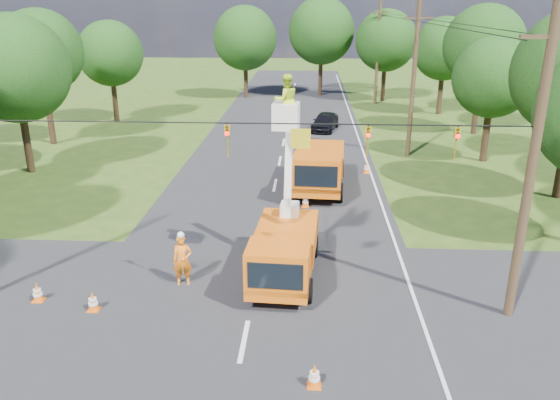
# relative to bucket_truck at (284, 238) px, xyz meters

# --- Properties ---
(ground) EXTENTS (140.00, 140.00, 0.00)m
(ground) POSITION_rel_bucket_truck_xyz_m (-1.02, 15.80, -1.60)
(ground) COLOR #294915
(ground) RESTS_ON ground
(road_main) EXTENTS (12.00, 100.00, 0.06)m
(road_main) POSITION_rel_bucket_truck_xyz_m (-1.02, 15.80, -1.60)
(road_main) COLOR black
(road_main) RESTS_ON ground
(road_cross) EXTENTS (56.00, 10.00, 0.07)m
(road_cross) POSITION_rel_bucket_truck_xyz_m (-1.02, -2.20, -1.60)
(road_cross) COLOR black
(road_cross) RESTS_ON ground
(edge_line) EXTENTS (0.12, 90.00, 0.02)m
(edge_line) POSITION_rel_bucket_truck_xyz_m (4.58, 15.80, -1.60)
(edge_line) COLOR silver
(edge_line) RESTS_ON ground
(bucket_truck) EXTENTS (2.57, 5.82, 7.44)m
(bucket_truck) POSITION_rel_bucket_truck_xyz_m (0.00, 0.00, 0.00)
(bucket_truck) COLOR #EA5D10
(bucket_truck) RESTS_ON ground
(second_truck) EXTENTS (3.02, 6.81, 2.49)m
(second_truck) POSITION_rel_bucket_truck_xyz_m (1.40, 10.28, -0.31)
(second_truck) COLOR #EA5D10
(second_truck) RESTS_ON ground
(ground_worker) EXTENTS (0.79, 0.60, 1.94)m
(ground_worker) POSITION_rel_bucket_truck_xyz_m (-3.63, -0.72, -0.63)
(ground_worker) COLOR orange
(ground_worker) RESTS_ON ground
(distant_car) EXTENTS (2.63, 4.50, 1.44)m
(distant_car) POSITION_rel_bucket_truck_xyz_m (2.10, 25.21, -0.88)
(distant_car) COLOR black
(distant_car) RESTS_ON ground
(traffic_cone_2) EXTENTS (0.38, 0.38, 0.71)m
(traffic_cone_2) POSITION_rel_bucket_truck_xyz_m (-0.11, 2.88, -1.24)
(traffic_cone_2) COLOR #EB5D0C
(traffic_cone_2) RESTS_ON ground
(traffic_cone_3) EXTENTS (0.38, 0.38, 0.71)m
(traffic_cone_3) POSITION_rel_bucket_truck_xyz_m (0.72, 7.48, -1.24)
(traffic_cone_3) COLOR #EB5D0C
(traffic_cone_3) RESTS_ON ground
(traffic_cone_4) EXTENTS (0.38, 0.38, 0.71)m
(traffic_cone_4) POSITION_rel_bucket_truck_xyz_m (-6.23, -2.69, -1.24)
(traffic_cone_4) COLOR #EB5D0C
(traffic_cone_4) RESTS_ON ground
(traffic_cone_5) EXTENTS (0.38, 0.38, 0.71)m
(traffic_cone_5) POSITION_rel_bucket_truck_xyz_m (-8.36, -2.20, -1.24)
(traffic_cone_5) COLOR #EB5D0C
(traffic_cone_5) RESTS_ON ground
(traffic_cone_7) EXTENTS (0.38, 0.38, 0.71)m
(traffic_cone_7) POSITION_rel_bucket_truck_xyz_m (4.33, 13.49, -1.24)
(traffic_cone_7) COLOR #EB5D0C
(traffic_cone_7) RESTS_ON ground
(traffic_cone_8) EXTENTS (0.38, 0.38, 0.71)m
(traffic_cone_8) POSITION_rel_bucket_truck_xyz_m (1.09, -6.13, -1.24)
(traffic_cone_8) COLOR #EB5D0C
(traffic_cone_8) RESTS_ON ground
(pole_right_near) EXTENTS (1.80, 0.30, 10.00)m
(pole_right_near) POSITION_rel_bucket_truck_xyz_m (7.48, -2.20, 3.50)
(pole_right_near) COLOR #4C3823
(pole_right_near) RESTS_ON ground
(pole_right_mid) EXTENTS (1.80, 0.30, 10.00)m
(pole_right_mid) POSITION_rel_bucket_truck_xyz_m (7.48, 17.80, 3.50)
(pole_right_mid) COLOR #4C3823
(pole_right_mid) RESTS_ON ground
(pole_right_far) EXTENTS (1.80, 0.30, 10.00)m
(pole_right_far) POSITION_rel_bucket_truck_xyz_m (7.48, 37.80, 3.50)
(pole_right_far) COLOR #4C3823
(pole_right_far) RESTS_ON ground
(signal_span) EXTENTS (18.00, 0.29, 1.07)m
(signal_span) POSITION_rel_bucket_truck_xyz_m (1.20, -2.21, 4.28)
(signal_span) COLOR black
(signal_span) RESTS_ON ground
(tree_left_d) EXTENTS (6.20, 6.20, 9.24)m
(tree_left_d) POSITION_rel_bucket_truck_xyz_m (-16.02, 12.80, 4.52)
(tree_left_d) COLOR #382616
(tree_left_d) RESTS_ON ground
(tree_left_e) EXTENTS (5.80, 5.80, 9.41)m
(tree_left_e) POSITION_rel_bucket_truck_xyz_m (-17.82, 19.80, 4.89)
(tree_left_e) COLOR #382616
(tree_left_e) RESTS_ON ground
(tree_left_f) EXTENTS (5.40, 5.40, 8.40)m
(tree_left_f) POSITION_rel_bucket_truck_xyz_m (-15.82, 27.80, 4.08)
(tree_left_f) COLOR #382616
(tree_left_f) RESTS_ON ground
(tree_right_c) EXTENTS (5.00, 5.00, 7.83)m
(tree_right_c) POSITION_rel_bucket_truck_xyz_m (12.18, 16.80, 3.71)
(tree_right_c) COLOR #382616
(tree_right_c) RESTS_ON ground
(tree_right_d) EXTENTS (6.00, 6.00, 9.70)m
(tree_right_d) POSITION_rel_bucket_truck_xyz_m (13.78, 24.80, 5.08)
(tree_right_d) COLOR #382616
(tree_right_d) RESTS_ON ground
(tree_right_e) EXTENTS (5.60, 5.60, 8.63)m
(tree_right_e) POSITION_rel_bucket_truck_xyz_m (12.78, 32.80, 4.21)
(tree_right_e) COLOR #382616
(tree_right_e) RESTS_ON ground
(tree_far_a) EXTENTS (6.60, 6.60, 9.50)m
(tree_far_a) POSITION_rel_bucket_truck_xyz_m (-6.02, 40.80, 4.59)
(tree_far_a) COLOR #382616
(tree_far_a) RESTS_ON ground
(tree_far_b) EXTENTS (7.00, 7.00, 10.32)m
(tree_far_b) POSITION_rel_bucket_truck_xyz_m (1.98, 42.80, 5.21)
(tree_far_b) COLOR #382616
(tree_far_b) RESTS_ON ground
(tree_far_c) EXTENTS (6.20, 6.20, 9.18)m
(tree_far_c) POSITION_rel_bucket_truck_xyz_m (8.48, 39.80, 4.46)
(tree_far_c) COLOR #382616
(tree_far_c) RESTS_ON ground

